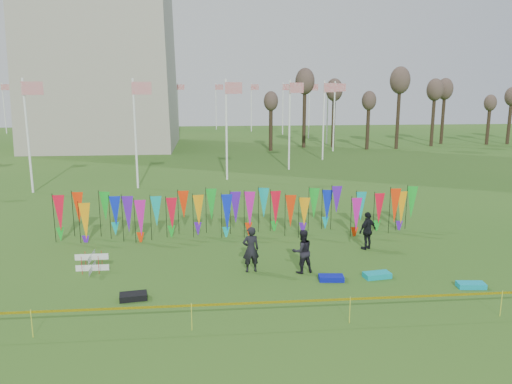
{
  "coord_description": "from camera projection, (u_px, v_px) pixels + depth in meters",
  "views": [
    {
      "loc": [
        -1.46,
        -16.16,
        7.42
      ],
      "look_at": [
        0.66,
        6.0,
        2.7
      ],
      "focal_mm": 35.0,
      "sensor_mm": 36.0,
      "label": 1
    }
  ],
  "objects": [
    {
      "name": "kite_bag_turquoise",
      "position": [
        377.0,
        275.0,
        19.72
      ],
      "size": [
        1.12,
        0.67,
        0.21
      ],
      "primitive_type": "cube",
      "rotation": [
        0.0,
        0.0,
        0.15
      ],
      "color": "#0BA5B0",
      "rests_on": "ground"
    },
    {
      "name": "banner_row",
      "position": [
        244.0,
        210.0,
        25.09
      ],
      "size": [
        18.64,
        0.64,
        2.22
      ],
      "color": "black",
      "rests_on": "ground"
    },
    {
      "name": "caution_tape_near",
      "position": [
        252.0,
        304.0,
        15.5
      ],
      "size": [
        26.0,
        0.02,
        0.9
      ],
      "color": "#E2C704",
      "rests_on": "ground"
    },
    {
      "name": "tree_line",
      "position": [
        477.0,
        97.0,
        61.97
      ],
      "size": [
        53.92,
        1.92,
        7.84
      ],
      "color": "#332819",
      "rests_on": "ground"
    },
    {
      "name": "ground",
      "position": [
        253.0,
        303.0,
        17.41
      ],
      "size": [
        160.0,
        160.0,
        0.0
      ],
      "primitive_type": "plane",
      "color": "#2A5718",
      "rests_on": "ground"
    },
    {
      "name": "flagpole_ring",
      "position": [
        107.0,
        114.0,
        62.02
      ],
      "size": [
        57.4,
        56.16,
        8.0
      ],
      "color": "white",
      "rests_on": "ground"
    },
    {
      "name": "kite_bag_teal",
      "position": [
        471.0,
        285.0,
        18.75
      ],
      "size": [
        1.07,
        0.6,
        0.19
      ],
      "primitive_type": "cube",
      "rotation": [
        0.0,
        0.0,
        -0.11
      ],
      "color": "#0DA4C0",
      "rests_on": "ground"
    },
    {
      "name": "box_kite",
      "position": [
        92.0,
        262.0,
        20.36
      ],
      "size": [
        0.68,
        0.68,
        0.75
      ],
      "rotation": [
        0.0,
        0.0,
        0.01
      ],
      "color": "red",
      "rests_on": "ground"
    },
    {
      "name": "person_mid",
      "position": [
        302.0,
        251.0,
        20.12
      ],
      "size": [
        0.98,
        0.73,
        1.8
      ],
      "primitive_type": "imported",
      "rotation": [
        0.0,
        0.0,
        3.38
      ],
      "color": "black",
      "rests_on": "ground"
    },
    {
      "name": "person_right",
      "position": [
        368.0,
        231.0,
        23.03
      ],
      "size": [
        1.2,
        1.04,
        1.78
      ],
      "primitive_type": "imported",
      "rotation": [
        0.0,
        0.0,
        3.67
      ],
      "color": "black",
      "rests_on": "ground"
    },
    {
      "name": "kite_bag_blue",
      "position": [
        331.0,
        278.0,
        19.44
      ],
      "size": [
        1.0,
        0.59,
        0.2
      ],
      "primitive_type": "cube",
      "rotation": [
        0.0,
        0.0,
        -0.1
      ],
      "color": "#0A15B2",
      "rests_on": "ground"
    },
    {
      "name": "person_left",
      "position": [
        251.0,
        249.0,
        20.21
      ],
      "size": [
        0.76,
        0.61,
        1.9
      ],
      "primitive_type": "imported",
      "rotation": [
        0.0,
        0.0,
        3.3
      ],
      "color": "black",
      "rests_on": "ground"
    },
    {
      "name": "kite_bag_black",
      "position": [
        133.0,
        296.0,
        17.71
      ],
      "size": [
        1.03,
        0.69,
        0.22
      ],
      "primitive_type": "cube",
      "rotation": [
        0.0,
        0.0,
        0.15
      ],
      "color": "black",
      "rests_on": "ground"
    }
  ]
}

